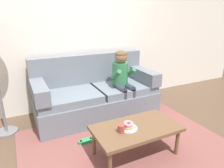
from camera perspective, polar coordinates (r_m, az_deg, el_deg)
name	(u,v)px	position (r m, az deg, el deg)	size (l,w,h in m)	color
ground	(118,138)	(2.98, 1.82, -14.84)	(10.00, 10.00, 0.00)	brown
wall_back	(82,30)	(3.78, -8.29, 14.83)	(8.00, 0.10, 2.80)	silver
area_rug	(127,147)	(2.79, 4.34, -17.25)	(2.62, 2.07, 0.01)	brown
couch	(95,94)	(3.50, -4.75, -2.91)	(2.01, 0.90, 1.01)	slate
coffee_table	(136,130)	(2.50, 6.73, -12.62)	(1.03, 0.57, 0.39)	brown
person_child	(122,77)	(3.38, 2.89, 1.95)	(0.34, 0.58, 1.10)	#337A4C
plate	(128,128)	(2.43, 4.58, -12.23)	(0.21, 0.21, 0.01)	white
donut	(128,126)	(2.42, 4.60, -11.72)	(0.12, 0.12, 0.04)	tan
donut_second	(128,124)	(2.40, 4.62, -10.98)	(0.12, 0.12, 0.04)	pink
mug	(121,129)	(2.35, 2.58, -12.34)	(0.08, 0.08, 0.09)	#993D38
toy_controller	(86,141)	(2.89, -7.27, -15.57)	(0.23, 0.09, 0.05)	#339E56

